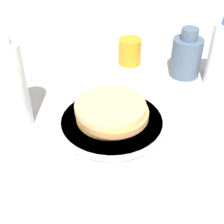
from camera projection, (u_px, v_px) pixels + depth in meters
The scene contains 7 objects.
ground_plane at pixel (102, 120), 0.76m from camera, with size 4.00×4.00×0.00m, color #BCB7AD.
plate at pixel (112, 121), 0.75m from camera, with size 0.26×0.26×0.01m.
pancake_stack at pixel (112, 111), 0.73m from camera, with size 0.17×0.18×0.04m.
juice_glass at pixel (130, 51), 0.97m from camera, with size 0.07×0.07×0.08m.
cream_jug at pixel (186, 56), 0.90m from camera, with size 0.09×0.09×0.14m.
water_bottle_near at pixel (222, 55), 0.84m from camera, with size 0.07×0.07×0.19m.
water_bottle_mid at pixel (11, 87), 0.69m from camera, with size 0.07×0.07×0.22m.
Camera 1 is at (0.52, 0.28, 0.48)m, focal length 50.00 mm.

